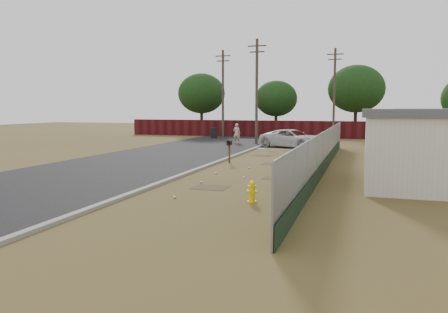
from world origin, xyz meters
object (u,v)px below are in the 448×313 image
(pickup_truck, at_px, (293,139))
(mailbox, at_px, (229,145))
(trash_bin, at_px, (214,133))
(pedestrian, at_px, (237,133))
(fire_hydrant, at_px, (252,192))

(pickup_truck, bearing_deg, mailbox, -167.50)
(mailbox, bearing_deg, trash_bin, 111.66)
(mailbox, bearing_deg, pedestrian, 104.39)
(mailbox, relative_size, trash_bin, 1.21)
(pickup_truck, relative_size, pedestrian, 2.94)
(pickup_truck, bearing_deg, trash_bin, 71.90)
(pedestrian, bearing_deg, trash_bin, -51.80)
(fire_hydrant, xyz_separation_m, pickup_truck, (-1.83, 20.49, 0.37))
(fire_hydrant, distance_m, pedestrian, 24.51)
(pickup_truck, xyz_separation_m, trash_bin, (-9.50, 8.29, -0.17))
(fire_hydrant, height_order, pedestrian, pedestrian)
(mailbox, xyz_separation_m, pickup_truck, (1.98, 10.64, -0.32))
(mailbox, bearing_deg, fire_hydrant, -68.86)
(mailbox, height_order, pickup_truck, pickup_truck)
(mailbox, xyz_separation_m, pedestrian, (-3.48, 13.55, -0.16))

